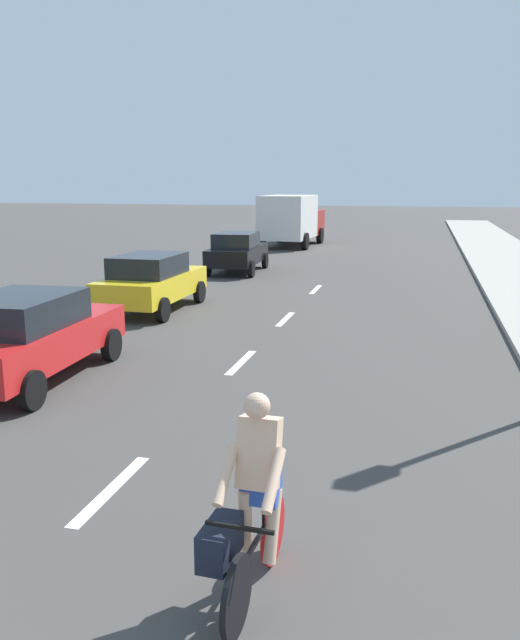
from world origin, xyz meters
name	(u,v)px	position (x,y,z in m)	size (l,w,h in m)	color
ground_plane	(309,296)	(0.00, 20.00, 0.00)	(160.00, 160.00, 0.00)	#423F3D
lane_stripe_2	(111,489)	(0.00, 6.59, 0.00)	(0.16, 1.80, 0.01)	white
lane_stripe_3	(241,362)	(0.00, 12.15, 0.00)	(0.16, 1.80, 0.01)	white
lane_stripe_4	(285,319)	(0.00, 16.41, 0.00)	(0.16, 1.80, 0.01)	white
lane_stripe_5	(316,289)	(0.00, 21.33, 0.00)	(0.16, 1.80, 0.01)	white
cyclist	(250,507)	(2.07, 5.08, 0.83)	(0.62, 1.71, 1.82)	black
parked_car_red	(26,335)	(-3.40, 10.12, 0.84)	(2.15, 4.40, 1.57)	red
parked_car_yellow	(152,281)	(-3.83, 16.65, 0.84)	(1.93, 4.16, 1.57)	gold
parked_car_black	(237,251)	(-3.71, 24.78, 0.84)	(2.04, 4.12, 1.57)	black
delivery_truck	(292,219)	(-3.75, 35.84, 1.50)	(2.91, 6.35, 2.80)	maroon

